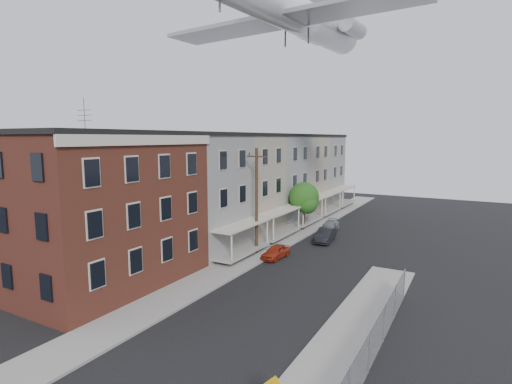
{
  "coord_description": "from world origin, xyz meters",
  "views": [
    {
      "loc": [
        10.46,
        -10.95,
        9.82
      ],
      "look_at": [
        0.44,
        7.05,
        7.02
      ],
      "focal_mm": 28.0,
      "sensor_mm": 36.0,
      "label": 1
    }
  ],
  "objects_px": {
    "car_near": "(276,252)",
    "airplane": "(295,14)",
    "street_tree": "(305,199)",
    "utility_pole": "(257,200)",
    "car_far": "(330,226)",
    "car_mid": "(325,235)"
  },
  "relations": [
    {
      "from": "car_near",
      "to": "airplane",
      "type": "distance_m",
      "value": 20.19
    },
    {
      "from": "car_far",
      "to": "car_near",
      "type": "bearing_deg",
      "value": -97.62
    },
    {
      "from": "car_far",
      "to": "car_mid",
      "type": "bearing_deg",
      "value": -80.85
    },
    {
      "from": "utility_pole",
      "to": "airplane",
      "type": "relative_size",
      "value": 0.34
    },
    {
      "from": "street_tree",
      "to": "car_near",
      "type": "distance_m",
      "value": 10.86
    },
    {
      "from": "car_far",
      "to": "airplane",
      "type": "xyz_separation_m",
      "value": [
        -1.13,
        -7.35,
        19.76
      ]
    },
    {
      "from": "street_tree",
      "to": "airplane",
      "type": "height_order",
      "value": "airplane"
    },
    {
      "from": "car_mid",
      "to": "car_far",
      "type": "relative_size",
      "value": 1.05
    },
    {
      "from": "utility_pole",
      "to": "airplane",
      "type": "xyz_separation_m",
      "value": [
        1.62,
        3.81,
        15.62
      ]
    },
    {
      "from": "airplane",
      "to": "street_tree",
      "type": "bearing_deg",
      "value": 101.96
    },
    {
      "from": "car_near",
      "to": "car_mid",
      "type": "height_order",
      "value": "car_mid"
    },
    {
      "from": "car_near",
      "to": "car_mid",
      "type": "xyz_separation_m",
      "value": [
        1.78,
        7.07,
        0.09
      ]
    },
    {
      "from": "car_far",
      "to": "airplane",
      "type": "distance_m",
      "value": 21.11
    },
    {
      "from": "airplane",
      "to": "car_near",
      "type": "bearing_deg",
      "value": -84.65
    },
    {
      "from": "street_tree",
      "to": "car_near",
      "type": "height_order",
      "value": "street_tree"
    },
    {
      "from": "car_mid",
      "to": "car_far",
      "type": "bearing_deg",
      "value": 97.49
    },
    {
      "from": "car_near",
      "to": "airplane",
      "type": "relative_size",
      "value": 0.12
    },
    {
      "from": "car_near",
      "to": "airplane",
      "type": "bearing_deg",
      "value": 99.11
    },
    {
      "from": "utility_pole",
      "to": "street_tree",
      "type": "height_order",
      "value": "utility_pole"
    },
    {
      "from": "street_tree",
      "to": "airplane",
      "type": "relative_size",
      "value": 0.2
    },
    {
      "from": "street_tree",
      "to": "car_mid",
      "type": "height_order",
      "value": "street_tree"
    },
    {
      "from": "utility_pole",
      "to": "car_far",
      "type": "relative_size",
      "value": 2.44
    }
  ]
}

